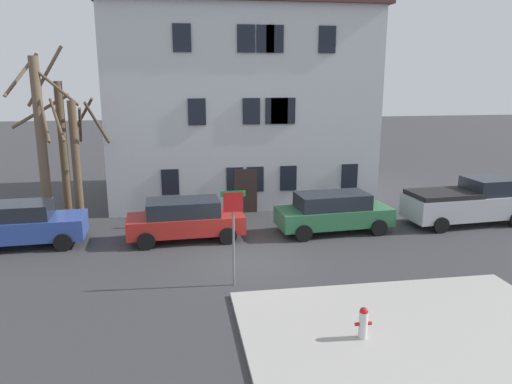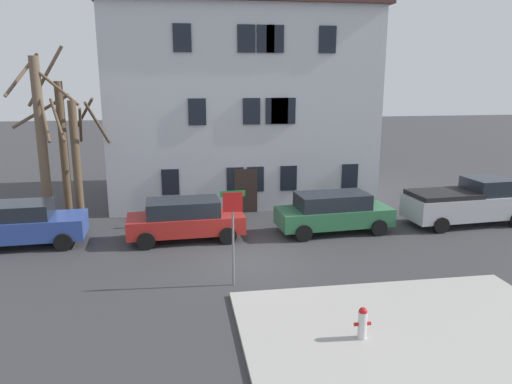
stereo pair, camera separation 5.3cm
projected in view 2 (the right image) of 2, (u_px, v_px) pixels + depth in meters
The scene contains 13 objects.
ground_plane at pixel (249, 260), 17.45m from camera, with size 120.00×120.00×0.00m, color #38383A.
sidewalk_slab at pixel (418, 340), 12.08m from camera, with size 8.59×6.62×0.12m, color #A8A59E.
building_main at pixel (238, 83), 26.01m from camera, with size 13.55×8.15×11.90m.
tree_bare_near at pixel (41, 136), 20.91m from camera, with size 2.54×1.72×7.65m.
tree_bare_mid at pixel (65, 147), 21.85m from camera, with size 2.12×2.46×6.62m.
tree_bare_far at pixel (75, 157), 20.99m from camera, with size 2.89×2.32×6.10m.
car_blue_sedan at pixel (24, 224), 18.81m from camera, with size 4.57×2.23×1.70m.
car_red_wagon at pixel (185, 219), 19.48m from camera, with size 4.64×2.14×1.64m.
car_green_wagon at pixel (333, 212), 20.46m from camera, with size 4.86×2.27×1.66m.
pickup_truck_silver at pixel (468, 202), 21.61m from camera, with size 5.52×2.45×2.01m.
fire_hydrant at pixel (362, 322), 11.97m from camera, with size 0.42×0.22×0.81m.
street_sign_pole at pixel (233, 221), 14.92m from camera, with size 0.76×0.07×3.02m.
bicycle_leaning at pixel (151, 219), 21.29m from camera, with size 1.74×0.24×1.03m.
Camera 2 is at (-2.34, -16.26, 6.38)m, focal length 34.54 mm.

